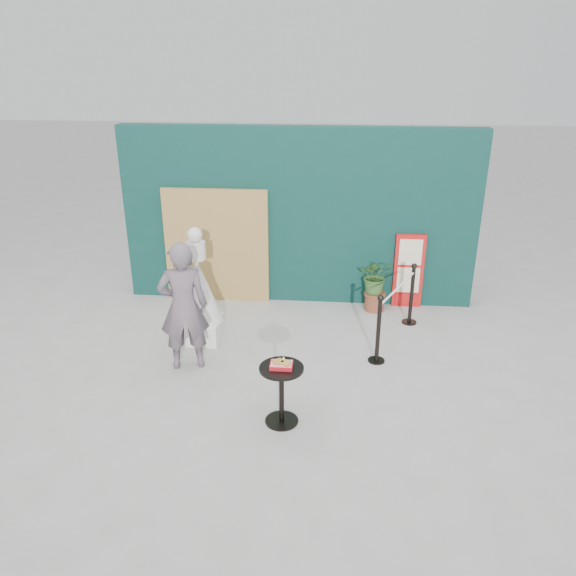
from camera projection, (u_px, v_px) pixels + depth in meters
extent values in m
plane|color=#ADAAA5|center=(279.00, 395.00, 7.24)|extent=(60.00, 60.00, 0.00)
cube|color=#0B322A|center=(299.00, 217.00, 9.55)|extent=(6.00, 0.30, 3.00)
cube|color=tan|center=(217.00, 246.00, 9.67)|extent=(1.80, 0.08, 2.00)
imported|color=#635460|center=(183.00, 307.00, 7.57)|extent=(0.76, 0.61, 1.83)
cube|color=red|center=(409.00, 271.00, 9.54)|extent=(0.50, 0.06, 1.30)
cube|color=beige|center=(411.00, 252.00, 9.38)|extent=(0.38, 0.02, 0.45)
cube|color=beige|center=(408.00, 280.00, 9.57)|extent=(0.38, 0.02, 0.45)
cube|color=red|center=(406.00, 299.00, 9.71)|extent=(0.38, 0.02, 0.18)
cube|color=white|center=(201.00, 329.00, 8.61)|extent=(0.60, 0.60, 0.33)
cone|color=white|center=(198.00, 290.00, 8.36)|extent=(0.70, 0.70, 0.98)
cylinder|color=white|center=(196.00, 251.00, 8.12)|extent=(0.28, 0.28, 0.26)
sphere|color=silver|center=(195.00, 235.00, 8.02)|extent=(0.22, 0.22, 0.22)
cylinder|color=black|center=(282.00, 421.00, 6.72)|extent=(0.40, 0.40, 0.02)
cylinder|color=black|center=(282.00, 396.00, 6.59)|extent=(0.06, 0.06, 0.72)
cylinder|color=black|center=(281.00, 368.00, 6.44)|extent=(0.52, 0.52, 0.03)
cube|color=red|center=(281.00, 365.00, 6.43)|extent=(0.26, 0.19, 0.05)
cube|color=#F12040|center=(281.00, 363.00, 6.42)|extent=(0.24, 0.17, 0.00)
cube|color=#C88249|center=(278.00, 362.00, 6.42)|extent=(0.15, 0.14, 0.02)
cube|color=gold|center=(286.00, 363.00, 6.39)|extent=(0.13, 0.13, 0.02)
cone|color=yellow|center=(284.00, 359.00, 6.45)|extent=(0.06, 0.06, 0.06)
cylinder|color=brown|center=(374.00, 302.00, 9.59)|extent=(0.33, 0.33, 0.28)
cylinder|color=brown|center=(375.00, 294.00, 9.53)|extent=(0.37, 0.37, 0.05)
imported|color=#376029|center=(376.00, 276.00, 9.40)|extent=(0.55, 0.48, 0.61)
cylinder|color=black|center=(376.00, 360.00, 8.04)|extent=(0.24, 0.24, 0.02)
cylinder|color=black|center=(378.00, 331.00, 7.85)|extent=(0.06, 0.06, 0.96)
sphere|color=black|center=(381.00, 298.00, 7.66)|extent=(0.09, 0.09, 0.09)
cylinder|color=black|center=(409.00, 322.00, 9.18)|extent=(0.24, 0.24, 0.02)
cylinder|color=black|center=(411.00, 296.00, 9.00)|extent=(0.06, 0.06, 0.96)
sphere|color=black|center=(414.00, 266.00, 8.80)|extent=(0.09, 0.09, 0.09)
cylinder|color=white|center=(398.00, 288.00, 8.27)|extent=(0.63, 1.31, 0.03)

